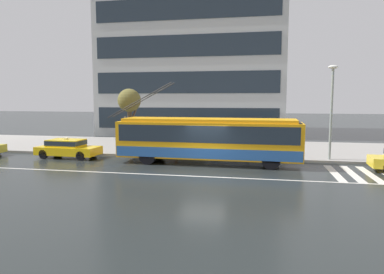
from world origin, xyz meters
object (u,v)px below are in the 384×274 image
street_lamp (332,104)px  street_tree_bare (129,103)px  pedestrian_at_shelter (177,133)px  pedestrian_approaching_curb (248,132)px  bus_shelter (184,127)px  pedestrian_walking_past (162,130)px  taxi_queued_behind_bus (68,148)px  trolleybus (209,139)px

street_lamp → street_tree_bare: bearing=174.8°
pedestrian_at_shelter → pedestrian_approaching_curb: size_ratio=1.00×
pedestrian_at_shelter → street_tree_bare: (-3.95, 1.36, 2.08)m
bus_shelter → street_tree_bare: street_tree_bare is taller
street_lamp → pedestrian_walking_past: bearing=176.4°
pedestrian_walking_past → street_tree_bare: 3.38m
street_lamp → taxi_queued_behind_bus: bearing=-173.8°
trolleybus → taxi_queued_behind_bus: bearing=178.4°
trolleybus → pedestrian_at_shelter: 3.30m
bus_shelter → taxi_queued_behind_bus: bearing=-155.3°
bus_shelter → pedestrian_approaching_curb: size_ratio=2.07×
pedestrian_approaching_curb → bus_shelter: bearing=174.6°
pedestrian_walking_past → trolleybus: bearing=-37.0°
bus_shelter → pedestrian_approaching_curb: 4.74m
trolleybus → pedestrian_at_shelter: size_ratio=6.33×
bus_shelter → pedestrian_walking_past: bearing=-150.3°
trolleybus → street_tree_bare: trolleybus is taller
trolleybus → pedestrian_at_shelter: (-2.55, 2.09, 0.11)m
pedestrian_walking_past → pedestrian_at_shelter: bearing=-31.7°
pedestrian_approaching_curb → pedestrian_walking_past: pedestrian_walking_past is taller
street_tree_bare → trolleybus: bearing=-28.0°
taxi_queued_behind_bus → street_lamp: bearing=6.2°
pedestrian_at_shelter → bus_shelter: bearing=83.6°
taxi_queued_behind_bus → pedestrian_walking_past: size_ratio=2.14×
taxi_queued_behind_bus → pedestrian_at_shelter: bearing=14.1°
taxi_queued_behind_bus → pedestrian_at_shelter: size_ratio=2.24×
pedestrian_at_shelter → pedestrian_walking_past: pedestrian_walking_past is taller
trolleybus → street_tree_bare: 7.68m
pedestrian_approaching_curb → street_tree_bare: size_ratio=0.42×
pedestrian_walking_past → pedestrian_approaching_curb: bearing=3.5°
taxi_queued_behind_bus → bus_shelter: bus_shelter is taller
pedestrian_at_shelter → street_lamp: street_lamp is taller
pedestrian_at_shelter → street_lamp: 10.32m
taxi_queued_behind_bus → street_tree_bare: bearing=43.9°
street_lamp → bus_shelter: bearing=171.2°
bus_shelter → pedestrian_at_shelter: size_ratio=2.07×
bus_shelter → street_tree_bare: 4.51m
street_tree_bare → street_lamp: bearing=-5.2°
trolleybus → pedestrian_walking_past: bearing=143.0°
street_lamp → street_tree_bare: size_ratio=1.29×
trolleybus → bus_shelter: trolleybus is taller
bus_shelter → street_tree_bare: size_ratio=0.86×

